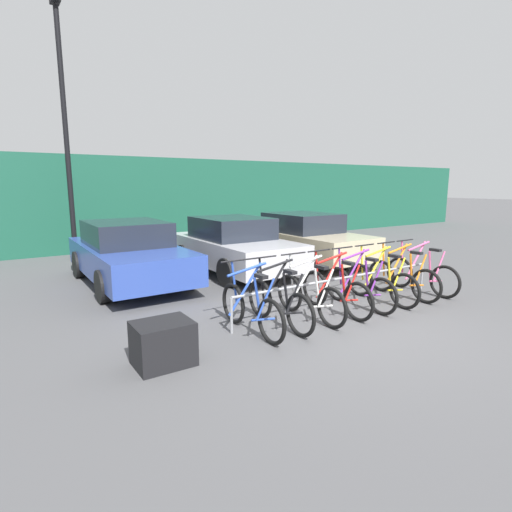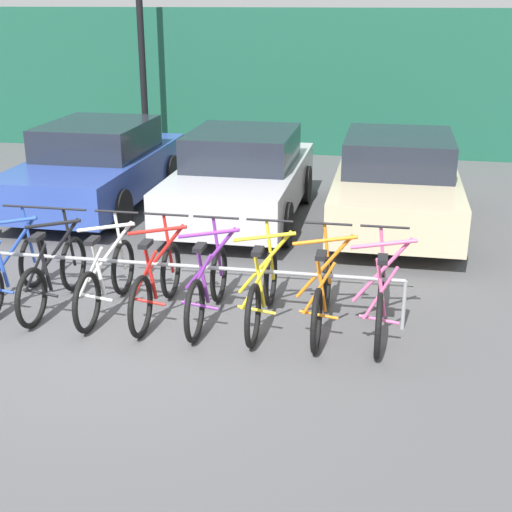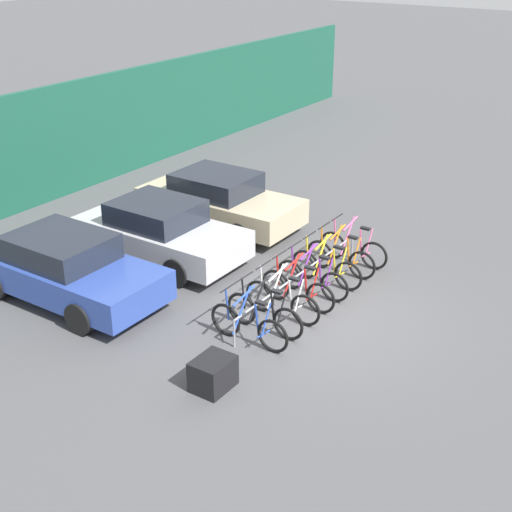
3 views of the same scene
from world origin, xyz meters
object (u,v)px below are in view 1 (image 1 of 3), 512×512
(car_blue, at_px, (128,253))
(bike_rack, at_px, (344,281))
(bicycle_blue, at_px, (251,309))
(bicycle_black, at_px, (279,303))
(car_silver, at_px, (233,246))
(bicycle_white, at_px, (309,297))
(bicycle_purple, at_px, (359,287))
(bicycle_orange, at_px, (402,278))
(bicycle_yellow, at_px, (381,283))
(cargo_crate, at_px, (163,343))
(car_beige, at_px, (304,238))
(bicycle_pink, at_px, (421,275))
(lamp_post, at_px, (65,121))
(bicycle_red, at_px, (335,292))

(car_blue, bearing_deg, bike_rack, -55.49)
(bike_rack, xyz_separation_m, bicycle_blue, (-2.09, -0.15, -0.12))
(bicycle_black, relative_size, car_silver, 0.43)
(bicycle_blue, xyz_separation_m, bicycle_white, (1.15, 0.00, 0.00))
(bicycle_purple, xyz_separation_m, bicycle_orange, (1.25, 0.00, 0.00))
(bike_rack, xyz_separation_m, bicycle_yellow, (0.84, -0.15, -0.12))
(bicycle_yellow, relative_size, cargo_crate, 2.44)
(bicycle_white, relative_size, car_beige, 0.41)
(bicycle_yellow, xyz_separation_m, car_beige, (1.38, 3.89, 0.31))
(bicycle_orange, relative_size, car_beige, 0.41)
(bicycle_white, distance_m, car_silver, 3.87)
(bicycle_blue, height_order, bicycle_orange, same)
(car_silver, bearing_deg, car_beige, 2.49)
(bicycle_purple, relative_size, car_beige, 0.41)
(bike_rack, height_order, bicycle_blue, bicycle_blue)
(bicycle_black, height_order, bicycle_yellow, same)
(bicycle_blue, distance_m, bicycle_yellow, 2.92)
(bicycle_black, height_order, car_silver, car_silver)
(bicycle_pink, relative_size, car_beige, 0.41)
(cargo_crate, bearing_deg, car_beige, 35.94)
(bicycle_orange, height_order, cargo_crate, bicycle_orange)
(bicycle_black, bearing_deg, car_blue, 101.83)
(bicycle_blue, xyz_separation_m, car_beige, (4.30, 3.89, 0.31))
(car_beige, bearing_deg, car_silver, -177.51)
(bicycle_yellow, xyz_separation_m, lamp_post, (-4.05, 7.97, 3.60))
(bicycle_red, bearing_deg, car_blue, 116.07)
(bicycle_purple, distance_m, bicycle_orange, 1.25)
(bicycle_yellow, relative_size, bicycle_orange, 1.00)
(bicycle_pink, xyz_separation_m, car_blue, (-4.80, 4.10, 0.31))
(bicycle_orange, xyz_separation_m, car_blue, (-4.20, 4.10, 0.31))
(bike_rack, distance_m, bicycle_black, 1.58)
(bicycle_white, bearing_deg, car_blue, 114.83)
(bicycle_orange, relative_size, bicycle_pink, 1.00)
(bicycle_blue, bearing_deg, car_blue, 100.64)
(lamp_post, bearing_deg, car_blue, -82.71)
(bike_rack, relative_size, bicycle_purple, 2.76)
(bicycle_red, distance_m, car_beige, 4.67)
(bicycle_pink, bearing_deg, bicycle_orange, -179.97)
(lamp_post, bearing_deg, bicycle_black, -78.32)
(bicycle_purple, distance_m, car_beige, 4.38)
(bike_rack, bearing_deg, bicycle_black, -174.58)
(bicycle_purple, height_order, lamp_post, lamp_post)
(bike_rack, height_order, bicycle_orange, bicycle_orange)
(car_blue, bearing_deg, bicycle_purple, -54.27)
(bicycle_white, relative_size, car_blue, 0.40)
(bicycle_black, height_order, cargo_crate, bicycle_black)
(car_blue, bearing_deg, bicycle_yellow, -49.07)
(bicycle_purple, distance_m, cargo_crate, 3.81)
(bicycle_blue, xyz_separation_m, lamp_post, (-1.13, 7.97, 3.60))
(bicycle_yellow, xyz_separation_m, cargo_crate, (-4.41, -0.30, -0.10))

